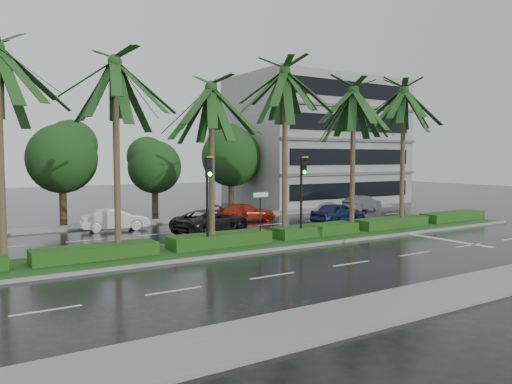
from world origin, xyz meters
TOP-DOWN VIEW (x-y plane):
  - ground at (0.00, 0.00)m, footprint 120.00×120.00m
  - near_sidewalk at (0.00, -10.20)m, footprint 40.00×2.40m
  - far_sidewalk at (0.00, 12.00)m, footprint 40.00×2.00m
  - median at (0.00, 1.00)m, footprint 36.00×4.00m
  - hedge at (0.00, 1.00)m, footprint 35.20×1.40m
  - lane_markings at (3.04, -0.43)m, footprint 34.00×13.06m
  - palm_row at (-1.25, 1.02)m, footprint 26.30×4.20m
  - signal_median_left at (-4.00, 0.30)m, footprint 0.34×0.42m
  - signal_median_right at (1.50, 0.30)m, footprint 0.34×0.42m
  - street_sign at (-1.00, 0.48)m, footprint 0.95×0.09m
  - bg_trees at (-0.03, 17.59)m, footprint 33.10×5.14m
  - building at (17.00, 18.00)m, footprint 16.00×10.00m
  - car_white at (-5.50, 9.88)m, footprint 1.96×4.18m
  - car_darkgrey at (-1.00, 5.73)m, footprint 3.86×5.58m
  - car_red at (3.50, 9.21)m, footprint 2.40×4.44m
  - car_blue at (8.05, 4.79)m, footprint 2.04×4.28m
  - car_grey at (15.35, 10.02)m, footprint 2.02×4.04m

SIDE VIEW (x-z plane):
  - ground at x=0.00m, z-range 0.00..0.00m
  - lane_markings at x=3.04m, z-range 0.00..0.01m
  - near_sidewalk at x=0.00m, z-range 0.00..0.12m
  - far_sidewalk at x=0.00m, z-range 0.00..0.12m
  - median at x=0.00m, z-range 0.00..0.16m
  - hedge at x=0.00m, z-range 0.15..0.75m
  - car_red at x=3.50m, z-range 0.00..1.22m
  - car_grey at x=15.35m, z-range 0.00..1.27m
  - car_white at x=-5.50m, z-range 0.00..1.33m
  - car_blue at x=8.05m, z-range 0.00..1.41m
  - car_darkgrey at x=-1.00m, z-range 0.00..1.42m
  - street_sign at x=-1.00m, z-range 0.82..3.42m
  - signal_median_left at x=-4.00m, z-range 0.82..5.18m
  - signal_median_right at x=1.50m, z-range 0.82..5.18m
  - bg_trees at x=-0.03m, z-range 0.91..8.34m
  - building at x=17.00m, z-range 0.00..12.00m
  - palm_row at x=-1.25m, z-range 2.99..12.63m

